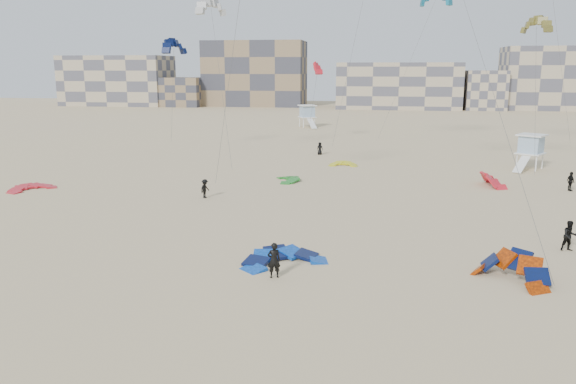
% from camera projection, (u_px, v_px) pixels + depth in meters
% --- Properties ---
extents(ground, '(320.00, 320.00, 0.00)m').
position_uv_depth(ground, '(259.00, 292.00, 27.81)').
color(ground, tan).
rests_on(ground, ground).
extents(kite_ground_blue, '(6.42, 6.50, 2.00)m').
position_uv_depth(kite_ground_blue, '(283.00, 262.00, 32.00)').
color(kite_ground_blue, blue).
rests_on(kite_ground_blue, ground).
extents(kite_ground_orange, '(5.70, 5.70, 4.03)m').
position_uv_depth(kite_ground_orange, '(510.00, 281.00, 29.27)').
color(kite_ground_orange, '#E04100').
rests_on(kite_ground_orange, ground).
extents(kite_ground_red, '(5.50, 5.45, 1.21)m').
position_uv_depth(kite_ground_red, '(32.00, 190.00, 51.02)').
color(kite_ground_red, red).
rests_on(kite_ground_red, ground).
extents(kite_ground_green, '(4.18, 4.03, 1.08)m').
position_uv_depth(kite_ground_green, '(287.00, 181.00, 54.91)').
color(kite_ground_green, '#208D2C').
rests_on(kite_ground_green, ground).
extents(kite_ground_red_far, '(4.15, 4.04, 3.74)m').
position_uv_depth(kite_ground_red_far, '(493.00, 186.00, 52.59)').
color(kite_ground_red_far, red).
rests_on(kite_ground_red_far, ground).
extents(kite_ground_yellow, '(3.04, 3.22, 1.44)m').
position_uv_depth(kite_ground_yellow, '(343.00, 166.00, 63.34)').
color(kite_ground_yellow, yellow).
rests_on(kite_ground_yellow, ground).
extents(kitesurfer_main, '(0.82, 0.69, 1.92)m').
position_uv_depth(kitesurfer_main, '(274.00, 260.00, 29.51)').
color(kitesurfer_main, black).
rests_on(kitesurfer_main, ground).
extents(kitesurfer_b, '(1.01, 0.84, 1.87)m').
position_uv_depth(kitesurfer_b, '(570.00, 236.00, 33.83)').
color(kitesurfer_b, black).
rests_on(kitesurfer_b, ground).
extents(kitesurfer_c, '(0.89, 1.18, 1.62)m').
position_uv_depth(kitesurfer_c, '(205.00, 189.00, 47.57)').
color(kitesurfer_c, black).
rests_on(kitesurfer_c, ground).
extents(kitesurfer_d, '(0.67, 1.10, 1.75)m').
position_uv_depth(kitesurfer_d, '(571.00, 181.00, 50.24)').
color(kitesurfer_d, black).
rests_on(kitesurfer_d, ground).
extents(kitesurfer_e, '(0.90, 0.75, 1.59)m').
position_uv_depth(kitesurfer_e, '(320.00, 148.00, 71.13)').
color(kitesurfer_e, black).
rests_on(kitesurfer_e, ground).
extents(kite_fly_grey, '(7.76, 14.12, 17.74)m').
position_uv_depth(kite_fly_grey, '(211.00, 8.00, 63.66)').
color(kite_fly_grey, silver).
rests_on(kite_fly_grey, ground).
extents(kite_fly_olive, '(4.43, 9.96, 15.08)m').
position_uv_depth(kite_fly_olive, '(536.00, 26.00, 56.89)').
color(kite_fly_olive, brown).
rests_on(kite_fly_olive, ground).
extents(kite_fly_navy, '(4.74, 5.76, 13.67)m').
position_uv_depth(kite_fly_navy, '(174.00, 48.00, 69.78)').
color(kite_fly_navy, '#051044').
rests_on(kite_fly_navy, ground).
extents(kite_fly_red, '(4.00, 5.44, 11.03)m').
position_uv_depth(kite_fly_red, '(318.00, 69.00, 81.20)').
color(kite_fly_red, red).
rests_on(kite_fly_red, ground).
extents(lifeguard_tower_near, '(3.70, 5.71, 3.80)m').
position_uv_depth(lifeguard_tower_near, '(531.00, 152.00, 60.86)').
color(lifeguard_tower_near, white).
rests_on(lifeguard_tower_near, ground).
extents(lifeguard_tower_far, '(3.86, 6.09, 4.07)m').
position_uv_depth(lifeguard_tower_far, '(307.00, 116.00, 103.40)').
color(lifeguard_tower_far, white).
rests_on(lifeguard_tower_far, ground).
extents(condo_west_a, '(30.00, 15.00, 14.00)m').
position_uv_depth(condo_west_a, '(118.00, 81.00, 162.55)').
color(condo_west_a, tan).
rests_on(condo_west_a, ground).
extents(condo_west_b, '(28.00, 14.00, 18.00)m').
position_uv_depth(condo_west_b, '(255.00, 74.00, 159.64)').
color(condo_west_b, '#836C4F').
rests_on(condo_west_b, ground).
extents(condo_mid, '(32.00, 16.00, 12.00)m').
position_uv_depth(condo_mid, '(398.00, 86.00, 150.11)').
color(condo_mid, tan).
rests_on(condo_mid, ground).
extents(condo_east, '(26.00, 14.00, 16.00)m').
position_uv_depth(condo_east, '(555.00, 78.00, 145.27)').
color(condo_east, tan).
rests_on(condo_east, ground).
extents(condo_fill_left, '(12.00, 10.00, 8.00)m').
position_uv_depth(condo_fill_left, '(182.00, 92.00, 158.11)').
color(condo_fill_left, '#836C4F').
rests_on(condo_fill_left, ground).
extents(condo_fill_right, '(10.00, 10.00, 10.00)m').
position_uv_depth(condo_fill_right, '(485.00, 90.00, 144.92)').
color(condo_fill_right, tan).
rests_on(condo_fill_right, ground).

